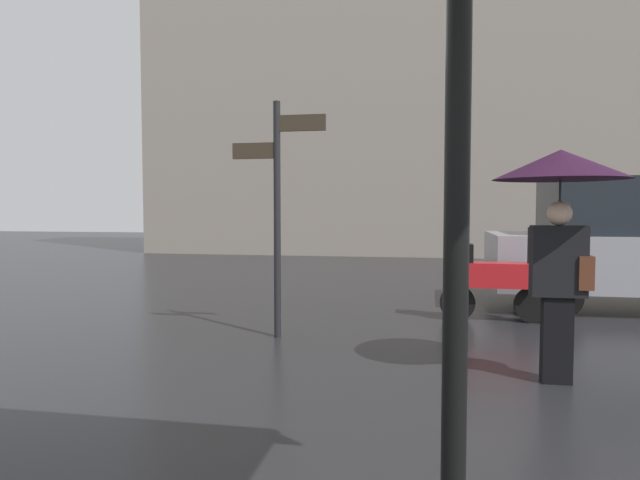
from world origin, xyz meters
name	(u,v)px	position (x,y,z in m)	size (l,w,h in m)	color
pedestrian_with_umbrella	(560,193)	(1.53, 2.45, 1.61)	(1.10, 1.10, 1.96)	black
parked_scooter	(491,279)	(1.27, 5.07, 0.56)	(1.40, 0.32, 1.23)	black
street_signpost	(278,194)	(-1.23, 3.66, 1.63)	(1.08, 0.08, 2.68)	black
building_block	(415,64)	(0.00, 16.25, 6.14)	(17.56, 3.15, 12.28)	gray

